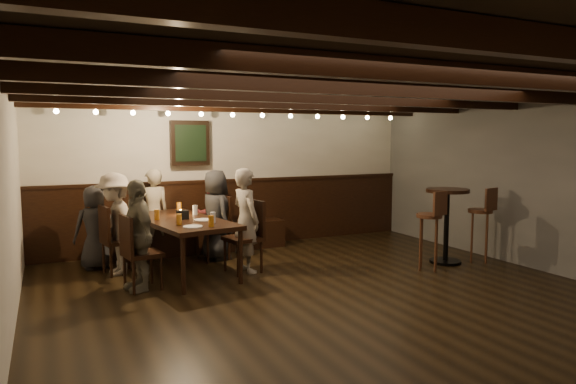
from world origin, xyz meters
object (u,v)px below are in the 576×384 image
bar_stool_left (429,241)px  person_bench_left (95,227)px  dining_table (181,223)px  person_left_far (138,235)px  person_right_near (216,215)px  chair_left_near (119,253)px  person_bench_right (211,214)px  chair_right_far (244,250)px  chair_left_far (141,267)px  chair_right_near (214,240)px  bar_stool_right (480,234)px  person_bench_centre (153,214)px  high_top_table (447,214)px  person_left_near (115,224)px  person_right_far (246,220)px

bar_stool_left → person_bench_left: bearing=137.6°
dining_table → bar_stool_left: bearing=-32.5°
person_left_far → person_right_near: (1.33, 1.14, 0.01)m
chair_left_near → person_bench_right: size_ratio=0.75×
chair_left_near → person_bench_left: size_ratio=0.79×
person_left_far → bar_stool_left: bearing=69.1°
chair_right_far → person_bench_right: bearing=-7.6°
chair_left_near → person_bench_left: bearing=-158.2°
dining_table → person_left_far: (-0.66, -0.57, -0.01)m
chair_left_far → person_bench_left: (-0.40, 1.30, 0.31)m
chair_right_near → bar_stool_left: 3.14m
bar_stool_right → bar_stool_left: bearing=168.3°
person_bench_centre → high_top_table: (3.81, -2.16, 0.03)m
dining_table → bar_stool_left: (3.14, -1.33, -0.27)m
chair_left_near → person_bench_centre: bearing=129.8°
person_bench_centre → bar_stool_right: 4.90m
person_left_near → high_top_table: size_ratio=1.25×
person_left_near → bar_stool_right: 5.21m
person_left_far → high_top_table: 4.34m
chair_right_near → person_left_far: person_left_far is taller
chair_right_far → person_bench_right: size_ratio=0.79×
person_bench_left → person_left_near: size_ratio=0.86×
dining_table → chair_right_far: 0.93m
chair_left_near → person_bench_centre: 1.02m
person_right_near → chair_left_near: bearing=90.0°
person_right_far → bar_stool_right: size_ratio=1.28×
chair_left_far → person_right_far: bearing=90.0°
high_top_table → person_left_near: bearing=162.1°
person_left_near → person_right_near: bearing=90.0°
person_bench_left → person_left_far: bearing=96.3°
person_right_far → person_bench_left: bearing=50.7°
chair_right_far → person_right_far: (0.03, 0.00, 0.41)m
high_top_table → bar_stool_left: size_ratio=0.99×
dining_table → person_bench_right: person_bench_right is taller
dining_table → bar_stool_right: size_ratio=1.89×
person_left_far → bar_stool_left: 3.89m
person_right_far → bar_stool_left: person_right_far is taller
chair_left_near → high_top_table: (4.42, -1.44, 0.43)m
person_left_far → bar_stool_right: (4.80, -0.71, -0.26)m
chair_left_near → bar_stool_right: size_ratio=0.84×
chair_left_near → person_right_far: bearing=58.5°
person_left_near → high_top_table: (4.45, -1.44, 0.03)m
person_bench_left → bar_stool_left: 4.66m
chair_left_far → chair_right_near: size_ratio=0.96×
person_bench_left → chair_right_far: bearing=140.2°
person_bench_right → person_right_far: size_ratio=0.87×
chair_right_far → person_bench_centre: size_ratio=0.72×
person_left_far → chair_left_far: bearing=90.0°
bar_stool_right → person_left_far: bearing=157.0°
chair_right_far → person_right_far: person_right_far is taller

